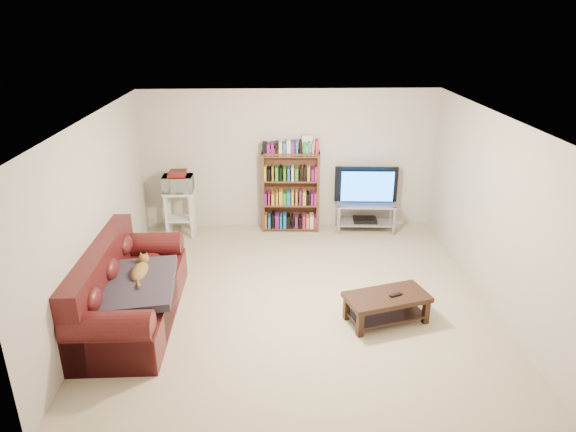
{
  "coord_description": "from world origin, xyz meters",
  "views": [
    {
      "loc": [
        -0.32,
        -6.01,
        3.55
      ],
      "look_at": [
        -0.1,
        0.4,
        1.0
      ],
      "focal_mm": 32.0,
      "sensor_mm": 36.0,
      "label": 1
    }
  ],
  "objects_px": {
    "coffee_table": "(387,303)",
    "bookshelf": "(291,190)",
    "tv_stand": "(365,212)",
    "sofa": "(126,295)"
  },
  "relations": [
    {
      "from": "sofa",
      "to": "coffee_table",
      "type": "xyz_separation_m",
      "value": [
        3.19,
        -0.17,
        -0.08
      ]
    },
    {
      "from": "bookshelf",
      "to": "sofa",
      "type": "bearing_deg",
      "value": -124.81
    },
    {
      "from": "coffee_table",
      "to": "tv_stand",
      "type": "relative_size",
      "value": 1.08
    },
    {
      "from": "coffee_table",
      "to": "bookshelf",
      "type": "distance_m",
      "value": 3.16
    },
    {
      "from": "bookshelf",
      "to": "coffee_table",
      "type": "bearing_deg",
      "value": -67.52
    },
    {
      "from": "coffee_table",
      "to": "bookshelf",
      "type": "xyz_separation_m",
      "value": [
        -1.06,
        2.94,
        0.47
      ]
    },
    {
      "from": "sofa",
      "to": "tv_stand",
      "type": "height_order",
      "value": "sofa"
    },
    {
      "from": "tv_stand",
      "to": "bookshelf",
      "type": "bearing_deg",
      "value": 179.49
    },
    {
      "from": "tv_stand",
      "to": "bookshelf",
      "type": "height_order",
      "value": "bookshelf"
    },
    {
      "from": "sofa",
      "to": "tv_stand",
      "type": "distance_m",
      "value": 4.35
    }
  ]
}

